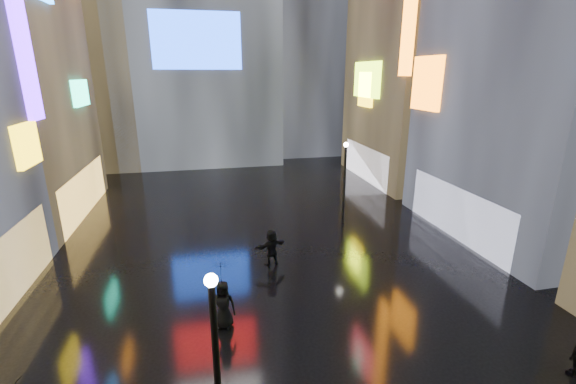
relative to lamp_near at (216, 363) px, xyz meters
name	(u,v)px	position (x,y,z in m)	size (l,w,h in m)	color
ground	(260,233)	(2.96, 13.92, -2.94)	(140.00, 140.00, 0.00)	black
building_right_far	(431,12)	(18.94, 23.92, 11.03)	(10.28, 12.00, 28.00)	black
tower_flank_right	(301,2)	(11.96, 39.92, 14.06)	(12.00, 12.00, 34.00)	black
tower_flank_left	(79,32)	(-11.04, 35.92, 10.06)	(10.00, 10.00, 26.00)	black
lamp_near	(216,363)	(0.00, 0.00, 0.00)	(0.30, 0.30, 5.20)	black
lamp_far	(345,178)	(8.45, 14.45, 0.00)	(0.30, 0.30, 5.20)	black
pedestrian_4	(223,305)	(0.36, 5.33, -2.00)	(0.92, 0.60, 1.89)	black
pedestrian_5	(272,248)	(2.98, 9.83, -2.02)	(1.71, 0.54, 1.85)	black
umbrella_2	(221,272)	(0.36, 5.33, -0.64)	(0.91, 0.92, 0.83)	black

